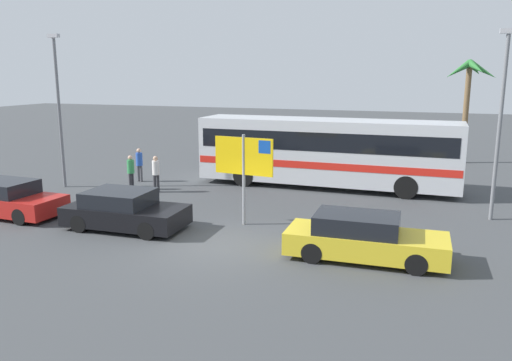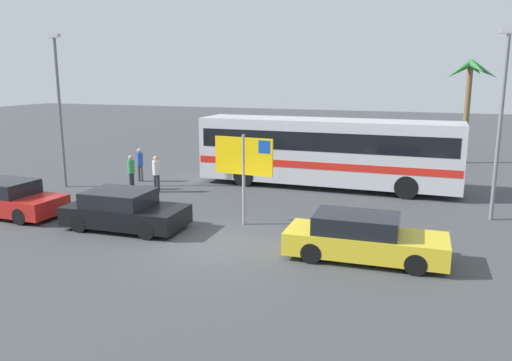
# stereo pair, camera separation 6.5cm
# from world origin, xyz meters

# --- Properties ---
(ground) EXTENTS (120.00, 120.00, 0.00)m
(ground) POSITION_xyz_m (0.00, 0.00, 0.00)
(ground) COLOR #424447
(bus_front_coach) EXTENTS (11.92, 2.47, 3.17)m
(bus_front_coach) POSITION_xyz_m (1.55, 9.32, 1.78)
(bus_front_coach) COLOR silver
(bus_front_coach) RESTS_ON ground
(ferry_sign) EXTENTS (2.20, 0.27, 3.20)m
(ferry_sign) POSITION_xyz_m (0.13, 2.39, 2.33)
(ferry_sign) COLOR gray
(ferry_sign) RESTS_ON ground
(car_black) EXTENTS (4.18, 2.03, 1.32)m
(car_black) POSITION_xyz_m (-3.63, 0.58, 0.64)
(car_black) COLOR black
(car_black) RESTS_ON ground
(car_red) EXTENTS (4.17, 1.90, 1.32)m
(car_red) POSITION_xyz_m (-8.64, 0.51, 0.64)
(car_red) COLOR red
(car_red) RESTS_ON ground
(car_yellow) EXTENTS (4.57, 1.82, 1.32)m
(car_yellow) POSITION_xyz_m (4.53, 0.32, 0.64)
(car_yellow) COLOR yellow
(car_yellow) RESTS_ON ground
(pedestrian_near_sign) EXTENTS (0.32, 0.32, 1.65)m
(pedestrian_near_sign) POSITION_xyz_m (-5.41, 5.73, 0.97)
(pedestrian_near_sign) COLOR #2D2D33
(pedestrian_near_sign) RESTS_ON ground
(pedestrian_by_bus) EXTENTS (0.32, 0.32, 1.65)m
(pedestrian_by_bus) POSITION_xyz_m (-7.37, 7.48, 0.97)
(pedestrian_by_bus) COLOR #4C4C51
(pedestrian_by_bus) RESTS_ON ground
(pedestrian_crossing_lot) EXTENTS (0.32, 0.32, 1.59)m
(pedestrian_crossing_lot) POSITION_xyz_m (-6.76, 5.80, 0.93)
(pedestrian_crossing_lot) COLOR #2D2D33
(pedestrian_crossing_lot) RESTS_ON ground
(lamp_post_left_side) EXTENTS (0.56, 0.20, 6.74)m
(lamp_post_left_side) POSITION_xyz_m (8.38, 5.99, 3.69)
(lamp_post_left_side) COLOR slate
(lamp_post_left_side) RESTS_ON ground
(lamp_post_right_side) EXTENTS (0.56, 0.20, 6.97)m
(lamp_post_right_side) POSITION_xyz_m (-10.05, 5.25, 3.81)
(lamp_post_right_side) COLOR slate
(lamp_post_right_side) RESTS_ON ground
(palm_tree_seaside) EXTENTS (2.98, 3.18, 6.04)m
(palm_tree_seaside) POSITION_xyz_m (7.89, 18.58, 4.78)
(palm_tree_seaside) COLOR brown
(palm_tree_seaside) RESTS_ON ground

